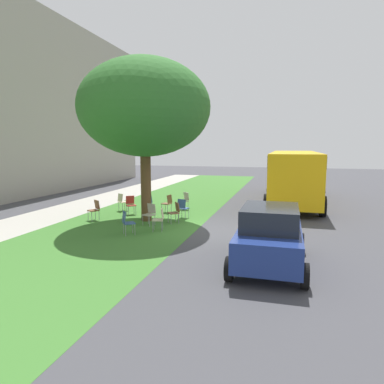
% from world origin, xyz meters
% --- Properties ---
extents(ground, '(80.00, 80.00, 0.00)m').
position_xyz_m(ground, '(0.00, 0.00, 0.00)').
color(ground, '#424247').
extents(grass_verge, '(48.00, 6.00, 0.01)m').
position_xyz_m(grass_verge, '(0.00, 3.20, 0.00)').
color(grass_verge, '#3D752D').
rests_on(grass_verge, ground).
extents(sidewalk_strip, '(48.00, 2.80, 0.01)m').
position_xyz_m(sidewalk_strip, '(0.00, 7.60, 0.00)').
color(sidewalk_strip, '#ADA89E').
rests_on(sidewalk_strip, ground).
extents(street_tree, '(5.53, 5.53, 6.87)m').
position_xyz_m(street_tree, '(0.97, 2.75, 4.81)').
color(street_tree, brown).
rests_on(street_tree, ground).
extents(chair_0, '(0.58, 0.57, 0.88)m').
position_xyz_m(chair_0, '(0.46, 4.96, 0.52)').
color(chair_0, brown).
rests_on(chair_0, ground).
extents(chair_1, '(0.53, 0.52, 0.88)m').
position_xyz_m(chair_1, '(0.22, 2.27, 0.52)').
color(chair_1, '#ADA393').
rests_on(chair_1, ground).
extents(chair_2, '(0.58, 0.59, 0.88)m').
position_xyz_m(chair_2, '(-1.49, 2.47, 0.52)').
color(chair_2, '#335184').
rests_on(chair_2, ground).
extents(chair_3, '(0.50, 0.49, 0.88)m').
position_xyz_m(chair_3, '(1.86, 1.36, 0.52)').
color(chair_3, '#335184').
rests_on(chair_3, ground).
extents(chair_4, '(0.58, 0.59, 0.88)m').
position_xyz_m(chair_4, '(0.84, 1.39, 0.52)').
color(chair_4, brown).
rests_on(chair_4, ground).
extents(chair_5, '(0.58, 0.57, 0.88)m').
position_xyz_m(chair_5, '(2.76, 4.80, 0.52)').
color(chair_5, beige).
rests_on(chair_5, ground).
extents(chair_6, '(0.49, 0.49, 0.88)m').
position_xyz_m(chair_6, '(2.92, 2.45, 0.52)').
color(chair_6, brown).
rests_on(chair_6, ground).
extents(chair_7, '(0.59, 0.58, 0.88)m').
position_xyz_m(chair_7, '(2.07, 4.02, 0.52)').
color(chair_7, '#B7332D').
rests_on(chair_7, ground).
extents(chair_8, '(0.51, 0.51, 0.88)m').
position_xyz_m(chair_8, '(-0.63, 1.52, 0.52)').
color(chair_8, beige).
rests_on(chair_8, ground).
extents(chair_9, '(0.59, 0.58, 0.88)m').
position_xyz_m(chair_9, '(3.96, 1.91, 0.52)').
color(chair_9, '#ADA393').
rests_on(chair_9, ground).
extents(chair_10, '(0.58, 0.58, 0.88)m').
position_xyz_m(chair_10, '(2.85, 3.42, 0.52)').
color(chair_10, '#335184').
rests_on(chair_10, ground).
extents(parked_car, '(3.70, 1.92, 1.65)m').
position_xyz_m(parked_car, '(-3.41, -2.71, 0.84)').
color(parked_car, navy).
rests_on(parked_car, ground).
extents(school_bus, '(10.40, 2.80, 2.88)m').
position_xyz_m(school_bus, '(7.92, -3.48, 1.76)').
color(school_bus, yellow).
rests_on(school_bus, ground).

